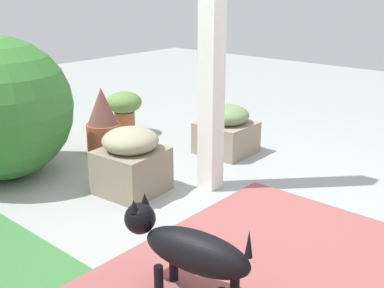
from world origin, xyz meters
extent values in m
plane|color=#969B99|center=(0.00, 0.00, 0.00)|extent=(12.00, 12.00, 0.00)
cube|color=white|center=(0.31, -0.24, 1.09)|extent=(0.14, 0.14, 2.17)
cube|color=gray|center=(0.68, -0.92, 0.14)|extent=(0.45, 0.44, 0.28)
ellipsoid|color=#6D8955|center=(0.68, -0.92, 0.35)|extent=(0.39, 0.39, 0.18)
cube|color=gray|center=(0.69, 0.19, 0.16)|extent=(0.46, 0.47, 0.32)
ellipsoid|color=gray|center=(0.69, 0.19, 0.39)|extent=(0.40, 0.40, 0.18)
sphere|color=#34722E|center=(1.65, 0.63, 0.54)|extent=(1.08, 1.08, 1.08)
cylinder|color=#A95131|center=(1.52, -0.23, 0.13)|extent=(0.30, 0.30, 0.26)
cone|color=brown|center=(1.52, -0.23, 0.42)|extent=(0.27, 0.27, 0.32)
cylinder|color=#A15632|center=(1.77, -0.70, 0.11)|extent=(0.20, 0.20, 0.23)
ellipsoid|color=#5E853F|center=(1.77, -0.70, 0.32)|extent=(0.35, 0.35, 0.21)
ellipsoid|color=black|center=(-0.47, 0.84, 0.26)|extent=(0.57, 0.26, 0.20)
sphere|color=black|center=(-0.15, 0.89, 0.35)|extent=(0.16, 0.16, 0.16)
cone|color=black|center=(-0.16, 0.93, 0.43)|extent=(0.05, 0.05, 0.06)
cone|color=black|center=(-0.14, 0.85, 0.43)|extent=(0.05, 0.05, 0.06)
cylinder|color=black|center=(-0.31, 0.93, 0.08)|extent=(0.05, 0.05, 0.16)
cylinder|color=black|center=(-0.29, 0.80, 0.08)|extent=(0.05, 0.05, 0.16)
cone|color=black|center=(-0.73, 0.80, 0.39)|extent=(0.04, 0.04, 0.13)
camera|label=1|loc=(-1.68, 2.27, 1.43)|focal=44.05mm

